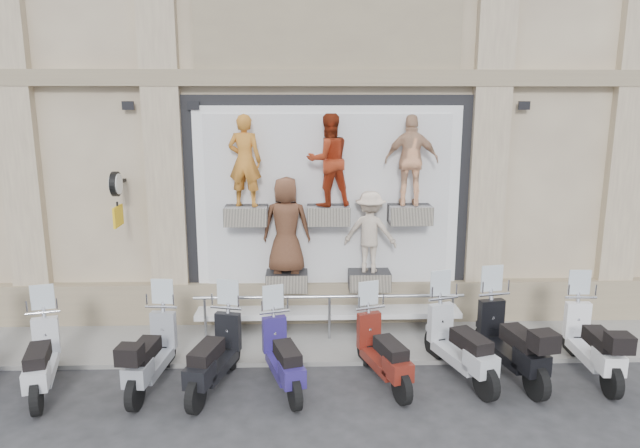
# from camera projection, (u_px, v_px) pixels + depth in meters

# --- Properties ---
(ground) EXTENTS (90.00, 90.00, 0.00)m
(ground) POSITION_uv_depth(u_px,v_px,m) (335.00, 396.00, 8.74)
(ground) COLOR #2A2A2C
(ground) RESTS_ON ground
(sidewalk) EXTENTS (16.00, 2.20, 0.08)m
(sidewalk) POSITION_uv_depth(u_px,v_px,m) (329.00, 338.00, 10.79)
(sidewalk) COLOR gray
(sidewalk) RESTS_ON ground
(building) EXTENTS (14.00, 8.60, 12.00)m
(building) POSITION_uv_depth(u_px,v_px,m) (321.00, 37.00, 14.32)
(building) COLOR #CAB793
(building) RESTS_ON ground
(shop_vitrine) EXTENTS (5.60, 0.88, 4.30)m
(shop_vitrine) POSITION_uv_depth(u_px,v_px,m) (330.00, 209.00, 10.91)
(shop_vitrine) COLOR black
(shop_vitrine) RESTS_ON ground
(guard_rail) EXTENTS (5.06, 0.10, 0.93)m
(guard_rail) POSITION_uv_depth(u_px,v_px,m) (329.00, 319.00, 10.60)
(guard_rail) COLOR #9EA0A5
(guard_rail) RESTS_ON ground
(clock_sign_bracket) EXTENTS (0.10, 0.80, 1.02)m
(clock_sign_bracket) POSITION_uv_depth(u_px,v_px,m) (117.00, 192.00, 10.45)
(clock_sign_bracket) COLOR black
(clock_sign_bracket) RESTS_ON ground
(scooter_b) EXTENTS (1.06, 1.99, 1.55)m
(scooter_b) POSITION_uv_depth(u_px,v_px,m) (40.00, 345.00, 8.72)
(scooter_b) COLOR silver
(scooter_b) RESTS_ON ground
(scooter_c) EXTENTS (0.77, 1.99, 1.58)m
(scooter_c) POSITION_uv_depth(u_px,v_px,m) (150.00, 340.00, 8.88)
(scooter_c) COLOR gray
(scooter_c) RESTS_ON ground
(scooter_d) EXTENTS (1.03, 2.05, 1.60)m
(scooter_d) POSITION_uv_depth(u_px,v_px,m) (214.00, 341.00, 8.80)
(scooter_d) COLOR black
(scooter_d) RESTS_ON ground
(scooter_e) EXTENTS (1.04, 1.93, 1.51)m
(scooter_e) POSITION_uv_depth(u_px,v_px,m) (283.00, 343.00, 8.84)
(scooter_e) COLOR navy
(scooter_e) RESTS_ON ground
(scooter_f) EXTENTS (1.07, 1.95, 1.52)m
(scooter_f) POSITION_uv_depth(u_px,v_px,m) (383.00, 339.00, 9.00)
(scooter_f) COLOR #5F1910
(scooter_f) RESTS_ON ground
(scooter_g) EXTENTS (1.18, 2.11, 1.65)m
(scooter_g) POSITION_uv_depth(u_px,v_px,m) (461.00, 331.00, 9.14)
(scooter_g) COLOR #B1B3B8
(scooter_g) RESTS_ON ground
(scooter_h) EXTENTS (1.02, 2.18, 1.70)m
(scooter_h) POSITION_uv_depth(u_px,v_px,m) (511.00, 328.00, 9.19)
(scooter_h) COLOR black
(scooter_h) RESTS_ON ground
(scooter_i) EXTENTS (0.66, 2.01, 1.62)m
(scooter_i) POSITION_uv_depth(u_px,v_px,m) (594.00, 329.00, 9.24)
(scooter_i) COLOR white
(scooter_i) RESTS_ON ground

